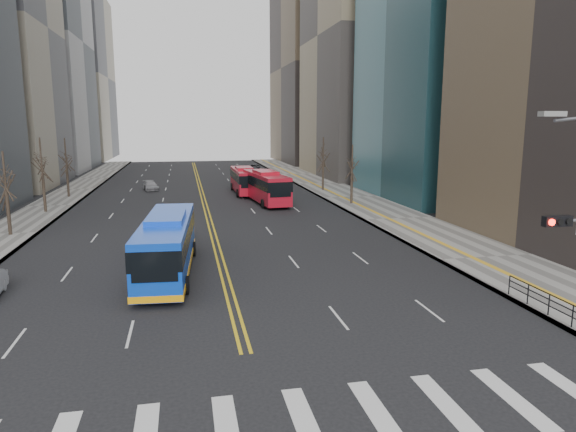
# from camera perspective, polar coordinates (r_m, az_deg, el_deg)

# --- Properties ---
(ground) EXTENTS (220.00, 220.00, 0.00)m
(ground) POSITION_cam_1_polar(r_m,az_deg,el_deg) (16.68, -2.42, -22.34)
(ground) COLOR black
(sidewalk_right) EXTENTS (7.00, 130.00, 0.15)m
(sidewalk_right) POSITION_cam_1_polar(r_m,az_deg,el_deg) (62.70, 6.90, 2.09)
(sidewalk_right) COLOR slate
(sidewalk_right) RESTS_ON ground
(sidewalk_left) EXTENTS (5.00, 130.00, 0.15)m
(sidewalk_left) POSITION_cam_1_polar(r_m,az_deg,el_deg) (61.25, -24.90, 1.00)
(sidewalk_left) COLOR slate
(sidewalk_left) RESTS_ON ground
(crosswalk) EXTENTS (26.70, 4.00, 0.01)m
(crosswalk) POSITION_cam_1_polar(r_m,az_deg,el_deg) (16.67, -2.42, -22.33)
(crosswalk) COLOR silver
(crosswalk) RESTS_ON ground
(centerline) EXTENTS (0.55, 100.00, 0.01)m
(centerline) POSITION_cam_1_polar(r_m,az_deg,el_deg) (69.49, -9.63, 2.76)
(centerline) COLOR gold
(centerline) RESTS_ON ground
(office_towers) EXTENTS (83.00, 134.00, 58.00)m
(office_towers) POSITION_cam_1_polar(r_m,az_deg,el_deg) (83.75, -10.41, 20.45)
(office_towers) COLOR gray
(office_towers) RESTS_ON ground
(pedestrian_railing) EXTENTS (0.06, 6.06, 1.02)m
(pedestrian_railing) POSITION_cam_1_polar(r_m,az_deg,el_deg) (27.07, 27.03, -8.42)
(pedestrian_railing) COLOR black
(pedestrian_railing) RESTS_ON sidewalk_right
(street_trees) EXTENTS (35.20, 47.20, 7.60)m
(street_trees) POSITION_cam_1_polar(r_m,az_deg,el_deg) (48.86, -17.42, 5.03)
(street_trees) COLOR #2E241C
(street_trees) RESTS_ON ground
(blue_bus) EXTENTS (3.50, 12.63, 3.62)m
(blue_bus) POSITION_cam_1_polar(r_m,az_deg,el_deg) (31.56, -13.28, -2.94)
(blue_bus) COLOR blue
(blue_bus) RESTS_ON ground
(red_bus_near) EXTENTS (3.94, 11.82, 3.67)m
(red_bus_near) POSITION_cam_1_polar(r_m,az_deg,el_deg) (58.20, -2.49, 3.46)
(red_bus_near) COLOR red
(red_bus_near) RESTS_ON ground
(red_bus_far) EXTENTS (2.80, 10.78, 3.43)m
(red_bus_far) POSITION_cam_1_polar(r_m,az_deg,el_deg) (66.17, -4.90, 4.15)
(red_bus_far) COLOR red
(red_bus_far) RESTS_ON ground
(car_dark_mid) EXTENTS (2.27, 4.41, 1.43)m
(car_dark_mid) POSITION_cam_1_polar(r_m,az_deg,el_deg) (66.61, -2.09, 3.19)
(car_dark_mid) COLOR black
(car_dark_mid) RESTS_ON ground
(car_silver) EXTENTS (2.54, 4.47, 1.22)m
(car_silver) POSITION_cam_1_polar(r_m,az_deg,el_deg) (71.62, -15.03, 3.26)
(car_silver) COLOR gray
(car_silver) RESTS_ON ground
(car_dark_far) EXTENTS (2.54, 4.38, 1.15)m
(car_dark_far) POSITION_cam_1_polar(r_m,az_deg,el_deg) (98.81, -3.74, 5.43)
(car_dark_far) COLOR black
(car_dark_far) RESTS_ON ground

